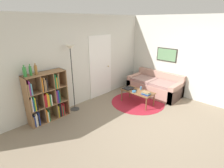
{
  "coord_description": "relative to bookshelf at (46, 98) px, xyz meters",
  "views": [
    {
      "loc": [
        -3.21,
        -1.61,
        2.43
      ],
      "look_at": [
        -0.11,
        1.39,
        0.85
      ],
      "focal_mm": 28.0,
      "sensor_mm": 36.0,
      "label": 1
    }
  ],
  "objects": [
    {
      "name": "wall_back",
      "position": [
        1.53,
        0.21,
        0.69
      ],
      "size": [
        7.63,
        0.11,
        2.6
      ],
      "color": "silver",
      "rests_on": "ground_plane"
    },
    {
      "name": "floor_lamp",
      "position": [
        0.8,
        -0.04,
        0.89
      ],
      "size": [
        0.25,
        0.25,
        1.84
      ],
      "color": "#333333",
      "rests_on": "ground_plane"
    },
    {
      "name": "bowl",
      "position": [
        2.21,
        -1.07,
        -0.17
      ],
      "size": [
        0.12,
        0.12,
        0.04
      ],
      "color": "teal",
      "rests_on": "coffee_table"
    },
    {
      "name": "couch",
      "position": [
        3.43,
        -1.08,
        -0.32
      ],
      "size": [
        0.88,
        1.75,
        0.74
      ],
      "color": "tan",
      "rests_on": "ground_plane"
    },
    {
      "name": "ground_plane",
      "position": [
        1.51,
        -2.33,
        -0.6
      ],
      "size": [
        14.0,
        14.0,
        0.0
      ],
      "primitive_type": "plane",
      "color": "gray"
    },
    {
      "name": "coffee_table",
      "position": [
        2.36,
        -1.1,
        -0.23
      ],
      "size": [
        0.49,
        0.99,
        0.41
      ],
      "color": "brown",
      "rests_on": "ground_plane"
    },
    {
      "name": "bookshelf",
      "position": [
        0.0,
        0.0,
        0.0
      ],
      "size": [
        1.01,
        0.34,
        1.25
      ],
      "color": "#936B47",
      "rests_on": "ground_plane"
    },
    {
      "name": "rug",
      "position": [
        2.44,
        -1.07,
        -0.59
      ],
      "size": [
        1.65,
        1.65,
        0.01
      ],
      "color": "maroon",
      "rests_on": "ground_plane"
    },
    {
      "name": "wall_right",
      "position": [
        3.85,
        -1.07,
        0.7
      ],
      "size": [
        0.08,
        5.52,
        2.6
      ],
      "color": "silver",
      "rests_on": "ground_plane"
    },
    {
      "name": "remote",
      "position": [
        2.35,
        -0.99,
        -0.18
      ],
      "size": [
        0.09,
        0.16,
        0.02
      ],
      "color": "black",
      "rests_on": "coffee_table"
    },
    {
      "name": "bottle_middle",
      "position": [
        -0.26,
        0.01,
        0.77
      ],
      "size": [
        0.06,
        0.06,
        0.26
      ],
      "color": "#2D8438",
      "rests_on": "bookshelf"
    },
    {
      "name": "cup",
      "position": [
        2.53,
        -1.1,
        -0.14
      ],
      "size": [
        0.06,
        0.06,
        0.09
      ],
      "color": "teal",
      "rests_on": "coffee_table"
    },
    {
      "name": "bottle_left",
      "position": [
        -0.39,
        -0.0,
        0.77
      ],
      "size": [
        0.08,
        0.08,
        0.27
      ],
      "color": "#2D8438",
      "rests_on": "bookshelf"
    },
    {
      "name": "book_stack_on_table",
      "position": [
        2.3,
        -1.43,
        -0.14
      ],
      "size": [
        0.17,
        0.24,
        0.09
      ],
      "color": "navy",
      "rests_on": "coffee_table"
    },
    {
      "name": "bottle_right",
      "position": [
        -0.14,
        -0.01,
        0.77
      ],
      "size": [
        0.07,
        0.07,
        0.26
      ],
      "color": "olive",
      "rests_on": "bookshelf"
    },
    {
      "name": "laptop",
      "position": [
        2.33,
        -0.76,
        -0.18
      ],
      "size": [
        0.32,
        0.25,
        0.02
      ],
      "color": "black",
      "rests_on": "coffee_table"
    }
  ]
}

